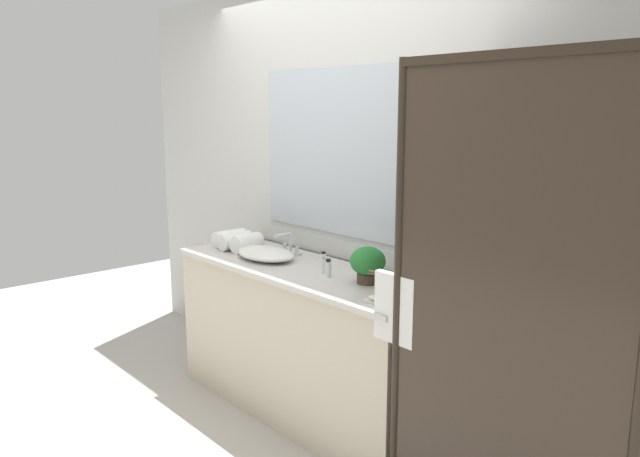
{
  "coord_description": "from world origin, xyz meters",
  "views": [
    {
      "loc": [
        2.58,
        -2.2,
        1.79
      ],
      "look_at": [
        0.15,
        0.0,
        1.15
      ],
      "focal_mm": 33.95,
      "sensor_mm": 36.0,
      "label": 1
    }
  ],
  "objects_px": {
    "rolled_towel_far_edge": "(247,243)",
    "rolled_towel_middle": "(235,241)",
    "faucet": "(289,247)",
    "soap_dish": "(374,300)",
    "amenity_bottle_lotion": "(328,269)",
    "rolled_towel_near_edge": "(230,238)",
    "amenity_bottle_conditioner": "(324,260)",
    "amenity_bottle_body_wash": "(323,266)",
    "potted_plant": "(368,263)",
    "sink_basin": "(266,253)"
  },
  "relations": [
    {
      "from": "sink_basin",
      "to": "amenity_bottle_conditioner",
      "type": "bearing_deg",
      "value": 20.12
    },
    {
      "from": "rolled_towel_near_edge",
      "to": "rolled_towel_middle",
      "type": "bearing_deg",
      "value": -15.69
    },
    {
      "from": "faucet",
      "to": "rolled_towel_near_edge",
      "type": "xyz_separation_m",
      "value": [
        -0.46,
        -0.14,
        0.01
      ]
    },
    {
      "from": "potted_plant",
      "to": "amenity_bottle_body_wash",
      "type": "relative_size",
      "value": 2.05
    },
    {
      "from": "faucet",
      "to": "rolled_towel_near_edge",
      "type": "height_order",
      "value": "faucet"
    },
    {
      "from": "potted_plant",
      "to": "rolled_towel_far_edge",
      "type": "distance_m",
      "value": 1.02
    },
    {
      "from": "rolled_towel_far_edge",
      "to": "rolled_towel_middle",
      "type": "bearing_deg",
      "value": -172.19
    },
    {
      "from": "soap_dish",
      "to": "rolled_towel_far_edge",
      "type": "distance_m",
      "value": 1.28
    },
    {
      "from": "sink_basin",
      "to": "amenity_bottle_conditioner",
      "type": "xyz_separation_m",
      "value": [
        0.37,
        0.14,
        0.01
      ]
    },
    {
      "from": "amenity_bottle_body_wash",
      "to": "rolled_towel_middle",
      "type": "height_order",
      "value": "rolled_towel_middle"
    },
    {
      "from": "sink_basin",
      "to": "rolled_towel_near_edge",
      "type": "height_order",
      "value": "rolled_towel_near_edge"
    },
    {
      "from": "amenity_bottle_lotion",
      "to": "rolled_towel_middle",
      "type": "distance_m",
      "value": 0.9
    },
    {
      "from": "rolled_towel_middle",
      "to": "amenity_bottle_body_wash",
      "type": "bearing_deg",
      "value": 1.24
    },
    {
      "from": "amenity_bottle_conditioner",
      "to": "rolled_towel_far_edge",
      "type": "bearing_deg",
      "value": -170.09
    },
    {
      "from": "faucet",
      "to": "rolled_towel_far_edge",
      "type": "distance_m",
      "value": 0.29
    },
    {
      "from": "rolled_towel_near_edge",
      "to": "sink_basin",
      "type": "bearing_deg",
      "value": -5.67
    },
    {
      "from": "rolled_towel_near_edge",
      "to": "potted_plant",
      "type": "bearing_deg",
      "value": 1.44
    },
    {
      "from": "sink_basin",
      "to": "rolled_towel_middle",
      "type": "bearing_deg",
      "value": 177.6
    },
    {
      "from": "rolled_towel_near_edge",
      "to": "amenity_bottle_conditioner",
      "type": "bearing_deg",
      "value": 6.24
    },
    {
      "from": "rolled_towel_far_edge",
      "to": "amenity_bottle_body_wash",
      "type": "bearing_deg",
      "value": 0.22
    },
    {
      "from": "potted_plant",
      "to": "rolled_towel_far_edge",
      "type": "relative_size",
      "value": 0.98
    },
    {
      "from": "potted_plant",
      "to": "rolled_towel_near_edge",
      "type": "relative_size",
      "value": 0.86
    },
    {
      "from": "faucet",
      "to": "rolled_towel_middle",
      "type": "height_order",
      "value": "faucet"
    },
    {
      "from": "amenity_bottle_conditioner",
      "to": "amenity_bottle_body_wash",
      "type": "relative_size",
      "value": 0.92
    },
    {
      "from": "amenity_bottle_lotion",
      "to": "amenity_bottle_conditioner",
      "type": "distance_m",
      "value": 0.23
    },
    {
      "from": "rolled_towel_far_edge",
      "to": "faucet",
      "type": "bearing_deg",
      "value": 33.31
    },
    {
      "from": "potted_plant",
      "to": "rolled_towel_near_edge",
      "type": "height_order",
      "value": "potted_plant"
    },
    {
      "from": "soap_dish",
      "to": "amenity_bottle_lotion",
      "type": "relative_size",
      "value": 0.98
    },
    {
      "from": "rolled_towel_middle",
      "to": "rolled_towel_near_edge",
      "type": "bearing_deg",
      "value": 164.31
    },
    {
      "from": "amenity_bottle_lotion",
      "to": "rolled_towel_far_edge",
      "type": "distance_m",
      "value": 0.79
    },
    {
      "from": "sink_basin",
      "to": "rolled_towel_near_edge",
      "type": "distance_m",
      "value": 0.46
    },
    {
      "from": "faucet",
      "to": "amenity_bottle_lotion",
      "type": "xyz_separation_m",
      "value": [
        0.56,
        -0.18,
        0.0
      ]
    },
    {
      "from": "rolled_towel_middle",
      "to": "sink_basin",
      "type": "bearing_deg",
      "value": -2.4
    },
    {
      "from": "rolled_towel_near_edge",
      "to": "amenity_bottle_lotion",
      "type": "bearing_deg",
      "value": -2.41
    },
    {
      "from": "rolled_towel_near_edge",
      "to": "rolled_towel_middle",
      "type": "xyz_separation_m",
      "value": [
        0.11,
        -0.03,
        0.0
      ]
    },
    {
      "from": "amenity_bottle_conditioner",
      "to": "amenity_bottle_body_wash",
      "type": "bearing_deg",
      "value": -43.79
    },
    {
      "from": "rolled_towel_near_edge",
      "to": "rolled_towel_far_edge",
      "type": "bearing_deg",
      "value": -4.11
    },
    {
      "from": "soap_dish",
      "to": "rolled_towel_near_edge",
      "type": "bearing_deg",
      "value": 172.86
    },
    {
      "from": "amenity_bottle_lotion",
      "to": "amenity_bottle_conditioner",
      "type": "height_order",
      "value": "amenity_bottle_lotion"
    },
    {
      "from": "amenity_bottle_body_wash",
      "to": "rolled_towel_middle",
      "type": "xyz_separation_m",
      "value": [
        -0.83,
        -0.02,
        0.01
      ]
    },
    {
      "from": "soap_dish",
      "to": "rolled_towel_near_edge",
      "type": "distance_m",
      "value": 1.5
    },
    {
      "from": "sink_basin",
      "to": "amenity_bottle_body_wash",
      "type": "bearing_deg",
      "value": 3.87
    },
    {
      "from": "potted_plant",
      "to": "amenity_bottle_body_wash",
      "type": "bearing_deg",
      "value": -171.61
    },
    {
      "from": "rolled_towel_near_edge",
      "to": "rolled_towel_middle",
      "type": "distance_m",
      "value": 0.11
    },
    {
      "from": "faucet",
      "to": "amenity_bottle_body_wash",
      "type": "bearing_deg",
      "value": -17.75
    },
    {
      "from": "amenity_bottle_conditioner",
      "to": "rolled_towel_near_edge",
      "type": "distance_m",
      "value": 0.84
    },
    {
      "from": "faucet",
      "to": "rolled_towel_near_edge",
      "type": "relative_size",
      "value": 0.75
    },
    {
      "from": "soap_dish",
      "to": "rolled_towel_near_edge",
      "type": "xyz_separation_m",
      "value": [
        -1.49,
        0.19,
        0.04
      ]
    },
    {
      "from": "sink_basin",
      "to": "rolled_towel_middle",
      "type": "xyz_separation_m",
      "value": [
        -0.35,
        0.01,
        0.02
      ]
    },
    {
      "from": "faucet",
      "to": "soap_dish",
      "type": "height_order",
      "value": "faucet"
    }
  ]
}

